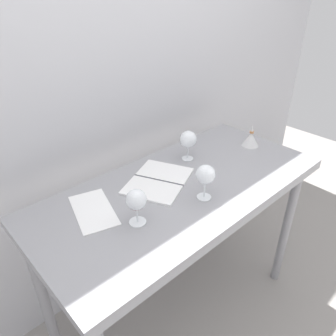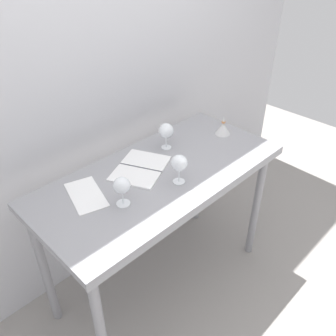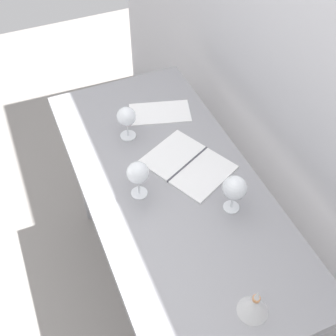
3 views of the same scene
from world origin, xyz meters
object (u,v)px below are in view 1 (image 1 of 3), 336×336
wine_glass_near_center (205,176)px  wine_glass_far_right (188,140)px  tasting_sheet_upper (93,210)px  open_notebook (158,181)px  wine_glass_near_left (136,201)px  decanter_funnel (251,139)px

wine_glass_near_center → wine_glass_far_right: 0.35m
tasting_sheet_upper → open_notebook: bearing=13.4°
wine_glass_near_left → open_notebook: wine_glass_near_left is taller
wine_glass_far_right → open_notebook: size_ratio=0.40×
open_notebook → tasting_sheet_upper: size_ratio=1.47×
wine_glass_near_left → wine_glass_far_right: (0.51, 0.22, 0.01)m
wine_glass_near_left → decanter_funnel: 0.89m
wine_glass_near_left → tasting_sheet_upper: wine_glass_near_left is taller
wine_glass_far_right → decanter_funnel: wine_glass_far_right is taller
wine_glass_near_center → wine_glass_near_left: size_ratio=1.06×
open_notebook → tasting_sheet_upper: 0.34m
wine_glass_near_center → open_notebook: bearing=104.1°
wine_glass_near_left → wine_glass_far_right: wine_glass_far_right is taller
tasting_sheet_upper → decanter_funnel: decanter_funnel is taller
tasting_sheet_upper → decanter_funnel: size_ratio=2.20×
tasting_sheet_upper → decanter_funnel: (0.96, -0.09, 0.04)m
wine_glass_far_right → open_notebook: bearing=-167.2°
wine_glass_near_center → open_notebook: wine_glass_near_center is taller
decanter_funnel → wine_glass_near_center: bearing=-164.5°
wine_glass_near_left → wine_glass_far_right: bearing=23.7°
wine_glass_near_left → open_notebook: size_ratio=0.38×
wine_glass_near_left → decanter_funnel: bearing=6.0°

